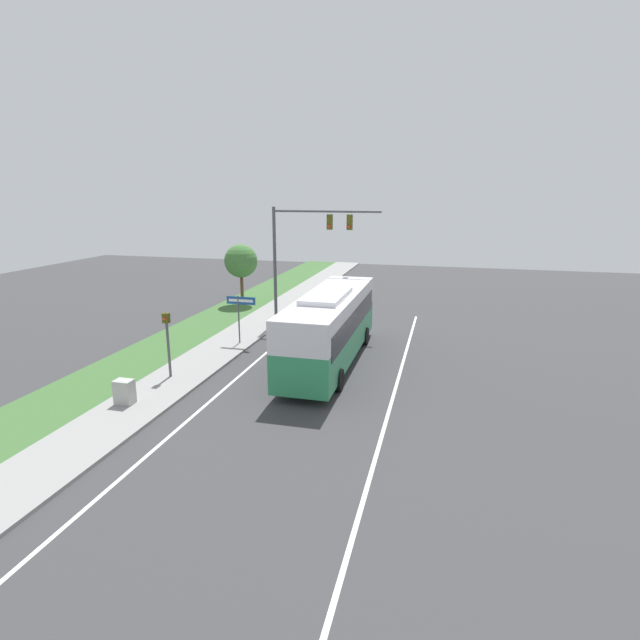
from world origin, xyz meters
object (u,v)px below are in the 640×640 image
object	(u,v)px
signal_gantry	(304,243)
bus	(330,324)
pedestrian_signal	(167,335)
utility_cabinet	(124,392)
street_sign	(240,309)

from	to	relation	value
signal_gantry	bus	bearing A→B (deg)	-63.55
pedestrian_signal	signal_gantry	bearing A→B (deg)	72.17
signal_gantry	utility_cabinet	distance (m)	14.79
bus	street_sign	distance (m)	5.77
pedestrian_signal	utility_cabinet	bearing A→B (deg)	-92.72
bus	signal_gantry	distance (m)	7.89
pedestrian_signal	utility_cabinet	xyz separation A→B (m)	(-0.15, -3.14, -1.49)
signal_gantry	utility_cabinet	xyz separation A→B (m)	(-3.51, -13.59, -4.68)
bus	street_sign	world-z (taller)	bus
signal_gantry	pedestrian_signal	world-z (taller)	signal_gantry
signal_gantry	street_sign	world-z (taller)	signal_gantry
bus	signal_gantry	xyz separation A→B (m)	(-3.20, 6.43, 3.26)
utility_cabinet	signal_gantry	bearing A→B (deg)	75.52
bus	signal_gantry	bearing A→B (deg)	116.45
pedestrian_signal	street_sign	bearing A→B (deg)	79.67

